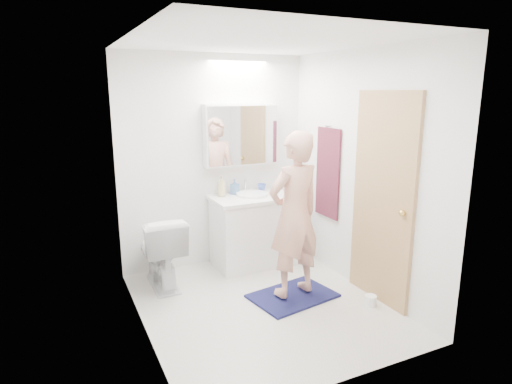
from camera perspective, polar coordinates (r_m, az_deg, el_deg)
floor at (r=4.30m, az=0.86°, el=-14.53°), size 2.50×2.50×0.00m
ceiling at (r=3.83m, az=0.99°, el=19.19°), size 2.50×2.50×0.00m
wall_back at (r=5.02m, az=-5.45°, el=3.96°), size 2.50×0.00×2.50m
wall_front at (r=2.86m, az=12.15°, el=-3.34°), size 2.50×0.00×2.50m
wall_left at (r=3.55m, az=-15.19°, el=-0.29°), size 0.00×2.50×2.50m
wall_right at (r=4.48m, az=13.64°, el=2.53°), size 0.00×2.50×2.50m
vanity_cabinet at (r=5.09m, az=-0.36°, el=-5.25°), size 0.90×0.55×0.78m
countertop at (r=4.98m, az=-0.36°, el=-0.77°), size 0.95×0.58×0.04m
sink_basin at (r=4.99m, az=-0.51°, el=-0.30°), size 0.36×0.36×0.03m
faucet at (r=5.15m, az=-1.41°, el=0.84°), size 0.02×0.02×0.16m
medicine_cabinet at (r=5.02m, az=-1.98°, el=7.46°), size 0.88×0.14×0.70m
mirror_panel at (r=4.95m, az=-1.63°, el=7.39°), size 0.84×0.01×0.66m
toilet at (r=4.65m, az=-12.34°, el=-7.48°), size 0.44×0.76×0.77m
bath_rug at (r=4.45m, az=4.81°, el=-13.37°), size 0.88×0.67×0.02m
person at (r=4.15m, az=5.03°, el=-3.01°), size 0.64×0.47×1.60m
door at (r=4.25m, az=16.24°, el=-0.96°), size 0.04×0.80×2.00m
door_knob at (r=4.02m, az=18.59°, el=-2.64°), size 0.06×0.06×0.06m
towel at (r=4.92m, az=9.36°, el=2.46°), size 0.02×0.42×1.00m
towel_hook at (r=4.84m, az=9.46°, el=8.51°), size 0.07×0.02×0.02m
soap_bottle_a at (r=4.96m, az=-4.51°, el=0.78°), size 0.10×0.10×0.24m
soap_bottle_b at (r=5.05m, az=-2.79°, el=0.70°), size 0.11×0.11×0.18m
toothbrush_cup at (r=5.18m, az=0.74°, el=0.56°), size 0.12×0.12×0.10m
toilet_paper_roll at (r=4.40m, az=14.75°, el=-13.57°), size 0.11×0.11×0.10m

